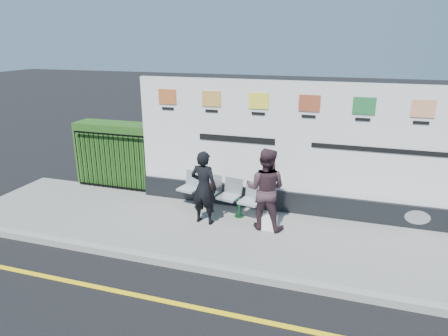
{
  "coord_description": "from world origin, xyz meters",
  "views": [
    {
      "loc": [
        1.32,
        -4.83,
        3.99
      ],
      "look_at": [
        -1.2,
        3.15,
        1.25
      ],
      "focal_mm": 32.0,
      "sensor_mm": 36.0,
      "label": 1
    }
  ],
  "objects_px": {
    "bench": "(218,203)",
    "woman_left": "(204,188)",
    "woman_right": "(265,189)",
    "billboard": "(306,159)"
  },
  "relations": [
    {
      "from": "billboard",
      "to": "woman_right",
      "type": "height_order",
      "value": "billboard"
    },
    {
      "from": "billboard",
      "to": "woman_left",
      "type": "distance_m",
      "value": 2.38
    },
    {
      "from": "billboard",
      "to": "woman_left",
      "type": "bearing_deg",
      "value": -149.23
    },
    {
      "from": "woman_left",
      "to": "billboard",
      "type": "bearing_deg",
      "value": -144.11
    },
    {
      "from": "woman_left",
      "to": "woman_right",
      "type": "relative_size",
      "value": 0.93
    },
    {
      "from": "bench",
      "to": "woman_left",
      "type": "distance_m",
      "value": 0.87
    },
    {
      "from": "bench",
      "to": "woman_left",
      "type": "xyz_separation_m",
      "value": [
        -0.12,
        -0.62,
        0.59
      ]
    },
    {
      "from": "billboard",
      "to": "woman_left",
      "type": "height_order",
      "value": "billboard"
    },
    {
      "from": "billboard",
      "to": "bench",
      "type": "bearing_deg",
      "value": -163.11
    },
    {
      "from": "bench",
      "to": "woman_left",
      "type": "bearing_deg",
      "value": -89.52
    }
  ]
}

